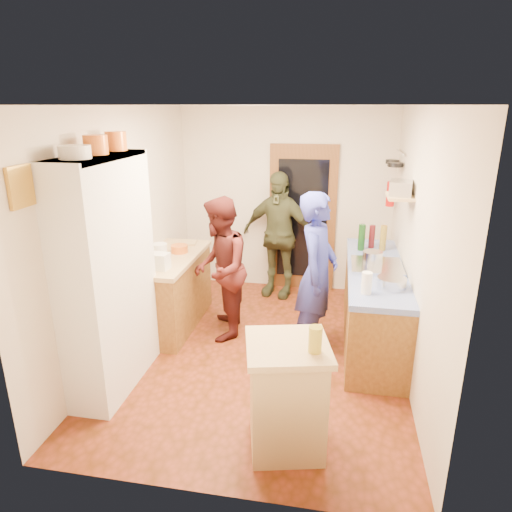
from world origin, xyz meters
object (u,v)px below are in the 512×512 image
(island_base, at_px, (287,399))
(person_back, at_px, (279,235))
(right_counter_base, at_px, (373,306))
(hutch_body, at_px, (109,276))
(person_left, at_px, (223,268))
(person_hob, at_px, (320,275))

(island_base, bearing_deg, person_back, 98.97)
(right_counter_base, height_order, person_back, person_back)
(hutch_body, height_order, person_back, hutch_body)
(right_counter_base, xyz_separation_m, island_base, (-0.77, -1.91, 0.01))
(hutch_body, distance_m, island_base, 1.96)
(hutch_body, bearing_deg, person_back, 62.97)
(hutch_body, distance_m, person_left, 1.43)
(right_counter_base, relative_size, person_hob, 1.24)
(island_base, height_order, person_back, person_back)
(person_hob, height_order, person_back, person_hob)
(person_left, relative_size, person_back, 0.94)
(island_base, relative_size, person_back, 0.49)
(right_counter_base, bearing_deg, person_hob, -151.58)
(hutch_body, bearing_deg, right_counter_base, 27.47)
(hutch_body, relative_size, person_hob, 1.24)
(right_counter_base, relative_size, person_back, 1.25)
(person_left, bearing_deg, right_counter_base, 85.07)
(person_hob, distance_m, person_left, 1.13)
(person_hob, xyz_separation_m, person_back, (-0.64, 1.48, -0.00))
(hutch_body, xyz_separation_m, island_base, (1.73, -0.61, -0.67))
(right_counter_base, height_order, island_base, island_base)
(right_counter_base, xyz_separation_m, person_hob, (-0.61, -0.33, 0.46))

